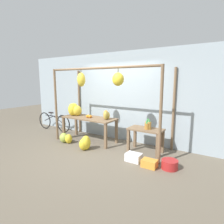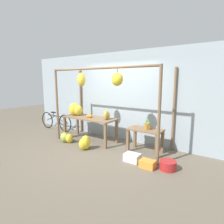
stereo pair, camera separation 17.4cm
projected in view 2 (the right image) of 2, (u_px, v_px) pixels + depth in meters
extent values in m
plane|color=#665B4C|center=(94.00, 152.00, 5.09)|extent=(20.00, 20.00, 0.00)
cube|color=#99A8B2|center=(121.00, 97.00, 5.99)|extent=(8.00, 0.08, 2.80)
cylinder|color=brown|center=(57.00, 105.00, 6.04)|extent=(0.07, 0.07, 2.26)
cylinder|color=brown|center=(159.00, 116.00, 4.12)|extent=(0.07, 0.07, 2.26)
cylinder|color=brown|center=(81.00, 102.00, 6.92)|extent=(0.07, 0.07, 2.26)
cylinder|color=brown|center=(174.00, 110.00, 5.00)|extent=(0.07, 0.07, 2.26)
cylinder|color=brown|center=(98.00, 68.00, 4.90)|extent=(3.42, 0.06, 0.06)
cylinder|color=brown|center=(81.00, 71.00, 5.25)|extent=(0.02, 0.02, 0.07)
ellipsoid|color=gold|center=(81.00, 80.00, 5.29)|extent=(0.24, 0.22, 0.39)
cylinder|color=brown|center=(117.00, 70.00, 4.57)|extent=(0.02, 0.02, 0.09)
ellipsoid|color=yellow|center=(117.00, 79.00, 4.61)|extent=(0.30, 0.27, 0.33)
cube|color=brown|center=(90.00, 118.00, 5.91)|extent=(1.78, 0.68, 0.04)
cube|color=brown|center=(65.00, 128.00, 6.21)|extent=(0.07, 0.07, 0.73)
cube|color=brown|center=(105.00, 136.00, 5.27)|extent=(0.07, 0.07, 0.73)
cube|color=brown|center=(77.00, 124.00, 6.68)|extent=(0.07, 0.07, 0.73)
cube|color=brown|center=(117.00, 132.00, 5.74)|extent=(0.07, 0.07, 0.73)
cube|color=brown|center=(145.00, 130.00, 4.94)|extent=(0.91, 0.51, 0.04)
cube|color=brown|center=(128.00, 141.00, 5.06)|extent=(0.07, 0.07, 0.61)
cube|color=brown|center=(157.00, 147.00, 4.60)|extent=(0.07, 0.07, 0.61)
cube|color=brown|center=(135.00, 137.00, 5.39)|extent=(0.07, 0.07, 0.61)
cube|color=brown|center=(162.00, 142.00, 4.94)|extent=(0.07, 0.07, 0.61)
ellipsoid|color=gold|center=(78.00, 110.00, 6.18)|extent=(0.40, 0.40, 0.34)
ellipsoid|color=yellow|center=(76.00, 109.00, 6.26)|extent=(0.35, 0.36, 0.40)
ellipsoid|color=gold|center=(75.00, 109.00, 6.31)|extent=(0.37, 0.37, 0.40)
ellipsoid|color=yellow|center=(73.00, 109.00, 6.22)|extent=(0.37, 0.35, 0.40)
ellipsoid|color=yellow|center=(75.00, 111.00, 6.23)|extent=(0.34, 0.34, 0.29)
sphere|color=orange|center=(91.00, 117.00, 5.83)|extent=(0.07, 0.07, 0.07)
sphere|color=orange|center=(90.00, 116.00, 5.84)|extent=(0.09, 0.09, 0.09)
sphere|color=orange|center=(89.00, 116.00, 5.89)|extent=(0.08, 0.08, 0.08)
sphere|color=orange|center=(91.00, 116.00, 5.84)|extent=(0.08, 0.08, 0.08)
sphere|color=orange|center=(89.00, 116.00, 5.89)|extent=(0.09, 0.09, 0.09)
sphere|color=orange|center=(90.00, 116.00, 5.82)|extent=(0.09, 0.09, 0.09)
sphere|color=orange|center=(90.00, 116.00, 5.83)|extent=(0.09, 0.09, 0.09)
sphere|color=orange|center=(88.00, 116.00, 5.86)|extent=(0.09, 0.09, 0.09)
sphere|color=orange|center=(90.00, 117.00, 5.79)|extent=(0.08, 0.08, 0.08)
cylinder|color=olive|center=(147.00, 126.00, 4.87)|extent=(0.13, 0.13, 0.19)
cone|color=#428442|center=(148.00, 121.00, 4.85)|extent=(0.09, 0.09, 0.10)
cylinder|color=#A3702D|center=(147.00, 127.00, 4.86)|extent=(0.14, 0.14, 0.16)
cone|color=#337538|center=(147.00, 122.00, 4.83)|extent=(0.09, 0.09, 0.11)
cylinder|color=#B27F38|center=(147.00, 126.00, 4.91)|extent=(0.14, 0.14, 0.19)
cone|color=#337538|center=(147.00, 120.00, 4.88)|extent=(0.10, 0.10, 0.11)
cylinder|color=#B27F38|center=(148.00, 126.00, 4.86)|extent=(0.12, 0.12, 0.20)
cone|color=#428442|center=(149.00, 121.00, 4.83)|extent=(0.09, 0.09, 0.08)
ellipsoid|color=yellow|center=(69.00, 138.00, 5.78)|extent=(0.28, 0.29, 0.29)
ellipsoid|color=#9EB247|center=(65.00, 137.00, 5.87)|extent=(0.37, 0.36, 0.30)
ellipsoid|color=yellow|center=(86.00, 142.00, 5.22)|extent=(0.33, 0.35, 0.40)
ellipsoid|color=yellow|center=(86.00, 144.00, 5.29)|extent=(0.28, 0.26, 0.29)
ellipsoid|color=yellow|center=(84.00, 144.00, 5.21)|extent=(0.25, 0.28, 0.33)
cube|color=silver|center=(132.00, 158.00, 4.46)|extent=(0.37, 0.26, 0.19)
cylinder|color=#AD2323|center=(168.00, 165.00, 4.05)|extent=(0.36, 0.36, 0.20)
torus|color=black|center=(47.00, 120.00, 7.57)|extent=(0.66, 0.04, 0.66)
torus|color=black|center=(65.00, 123.00, 6.98)|extent=(0.66, 0.04, 0.66)
cylinder|color=black|center=(56.00, 116.00, 7.24)|extent=(0.89, 0.03, 0.03)
cylinder|color=black|center=(51.00, 118.00, 7.41)|extent=(0.54, 0.03, 0.26)
cylinder|color=black|center=(60.00, 119.00, 7.11)|extent=(0.54, 0.03, 0.26)
cylinder|color=black|center=(53.00, 114.00, 7.30)|extent=(0.02, 0.02, 0.10)
cube|color=black|center=(53.00, 112.00, 7.29)|extent=(0.20, 0.08, 0.04)
cylinder|color=black|center=(63.00, 116.00, 7.00)|extent=(0.02, 0.02, 0.10)
ellipsoid|color=#B2993D|center=(108.00, 116.00, 5.58)|extent=(0.21, 0.20, 0.23)
ellipsoid|color=gold|center=(106.00, 115.00, 5.55)|extent=(0.16, 0.14, 0.28)
ellipsoid|color=#B2993D|center=(106.00, 116.00, 5.51)|extent=(0.15, 0.16, 0.25)
ellipsoid|color=gold|center=(106.00, 115.00, 5.54)|extent=(0.15, 0.16, 0.28)
cube|color=orange|center=(148.00, 164.00, 4.14)|extent=(0.33, 0.24, 0.17)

